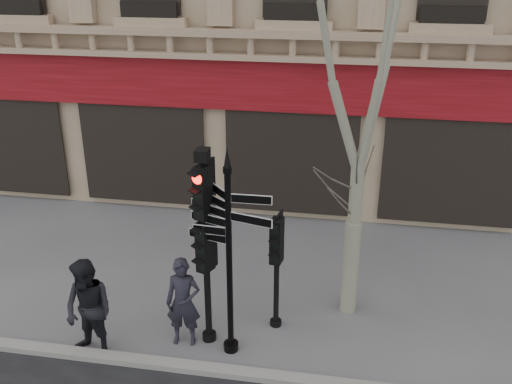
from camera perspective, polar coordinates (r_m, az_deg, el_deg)
ground at (r=11.24m, az=0.34°, el=-13.35°), size 80.00×80.00×0.00m
kerb at (r=10.12m, az=-1.05°, el=-17.73°), size 80.00×0.25×0.12m
fingerpost at (r=9.32m, az=-2.78°, el=-2.86°), size 2.14×2.14×3.87m
traffic_signal_main at (r=9.73m, az=-5.12°, el=-3.37°), size 0.49×0.42×3.73m
traffic_signal_secondary at (r=10.44m, az=2.11°, el=-6.04°), size 0.42×0.33×2.29m
plane_tree at (r=9.88m, az=11.11°, el=14.77°), size 2.85×2.85×7.57m
pedestrian_a at (r=10.47m, az=-7.28°, el=-10.88°), size 0.67×0.48×1.72m
pedestrian_b at (r=10.44m, az=-16.37°, el=-11.28°), size 1.09×0.95×1.89m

